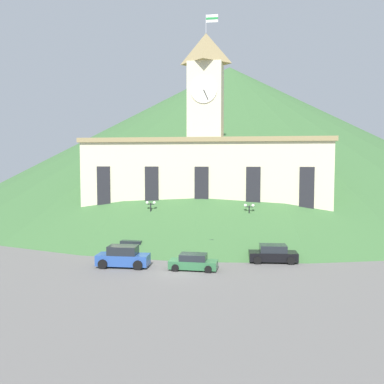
{
  "coord_description": "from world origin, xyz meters",
  "views": [
    {
      "loc": [
        6.94,
        -38.86,
        10.47
      ],
      "look_at": [
        0.0,
        6.64,
        7.04
      ],
      "focal_mm": 40.0,
      "sensor_mm": 36.0,
      "label": 1
    }
  ],
  "objects_px": {
    "street_lamp_center": "(151,213)",
    "car_blue_van": "(123,257)",
    "street_lamp_far_right": "(249,216)",
    "car_gray_pickup": "(202,246)",
    "car_black_suv": "(273,254)",
    "car_red_sedan": "(133,247)",
    "car_green_wagon": "(193,262)"
  },
  "relations": [
    {
      "from": "car_gray_pickup",
      "to": "car_blue_van",
      "type": "height_order",
      "value": "car_blue_van"
    },
    {
      "from": "street_lamp_center",
      "to": "car_gray_pickup",
      "type": "bearing_deg",
      "value": -30.0
    },
    {
      "from": "car_red_sedan",
      "to": "car_green_wagon",
      "type": "xyz_separation_m",
      "value": [
        7.93,
        -6.46,
        0.05
      ]
    },
    {
      "from": "street_lamp_center",
      "to": "car_blue_van",
      "type": "bearing_deg",
      "value": -89.68
    },
    {
      "from": "car_black_suv",
      "to": "car_blue_van",
      "type": "bearing_deg",
      "value": -168.77
    },
    {
      "from": "street_lamp_center",
      "to": "car_green_wagon",
      "type": "height_order",
      "value": "street_lamp_center"
    },
    {
      "from": "street_lamp_center",
      "to": "car_black_suv",
      "type": "relative_size",
      "value": 1.07
    },
    {
      "from": "street_lamp_center",
      "to": "street_lamp_far_right",
      "type": "xyz_separation_m",
      "value": [
        12.11,
        -0.0,
        -0.09
      ]
    },
    {
      "from": "street_lamp_far_right",
      "to": "car_gray_pickup",
      "type": "height_order",
      "value": "street_lamp_far_right"
    },
    {
      "from": "car_red_sedan",
      "to": "street_lamp_center",
      "type": "bearing_deg",
      "value": 82.5
    },
    {
      "from": "car_black_suv",
      "to": "car_green_wagon",
      "type": "height_order",
      "value": "car_black_suv"
    },
    {
      "from": "street_lamp_far_right",
      "to": "car_red_sedan",
      "type": "distance_m",
      "value": 14.27
    },
    {
      "from": "street_lamp_center",
      "to": "car_red_sedan",
      "type": "relative_size",
      "value": 1.2
    },
    {
      "from": "street_lamp_center",
      "to": "car_green_wagon",
      "type": "xyz_separation_m",
      "value": [
        7.06,
        -11.49,
        -3.16
      ]
    },
    {
      "from": "street_lamp_far_right",
      "to": "car_green_wagon",
      "type": "relative_size",
      "value": 1.13
    },
    {
      "from": "car_black_suv",
      "to": "car_red_sedan",
      "type": "bearing_deg",
      "value": 167.26
    },
    {
      "from": "car_red_sedan",
      "to": "street_lamp_far_right",
      "type": "bearing_deg",
      "value": 23.53
    },
    {
      "from": "car_green_wagon",
      "to": "car_blue_van",
      "type": "bearing_deg",
      "value": -179.34
    },
    {
      "from": "street_lamp_far_right",
      "to": "car_blue_van",
      "type": "height_order",
      "value": "street_lamp_far_right"
    },
    {
      "from": "street_lamp_far_right",
      "to": "car_blue_van",
      "type": "distance_m",
      "value": 16.83
    },
    {
      "from": "car_red_sedan",
      "to": "car_green_wagon",
      "type": "height_order",
      "value": "car_green_wagon"
    },
    {
      "from": "car_gray_pickup",
      "to": "car_red_sedan",
      "type": "distance_m",
      "value": 7.88
    },
    {
      "from": "car_blue_van",
      "to": "car_red_sedan",
      "type": "distance_m",
      "value": 6.46
    },
    {
      "from": "car_black_suv",
      "to": "car_green_wagon",
      "type": "bearing_deg",
      "value": -155.49
    },
    {
      "from": "street_lamp_center",
      "to": "car_black_suv",
      "type": "bearing_deg",
      "value": -26.03
    },
    {
      "from": "street_lamp_center",
      "to": "street_lamp_far_right",
      "type": "height_order",
      "value": "street_lamp_center"
    },
    {
      "from": "car_blue_van",
      "to": "street_lamp_center",
      "type": "bearing_deg",
      "value": -91.52
    },
    {
      "from": "street_lamp_center",
      "to": "car_red_sedan",
      "type": "bearing_deg",
      "value": -99.84
    },
    {
      "from": "car_gray_pickup",
      "to": "car_blue_van",
      "type": "bearing_deg",
      "value": 51.61
    },
    {
      "from": "car_red_sedan",
      "to": "car_gray_pickup",
      "type": "bearing_deg",
      "value": 9.81
    },
    {
      "from": "street_lamp_center",
      "to": "car_black_suv",
      "type": "height_order",
      "value": "street_lamp_center"
    },
    {
      "from": "car_red_sedan",
      "to": "car_blue_van",
      "type": "bearing_deg",
      "value": -79.31
    }
  ]
}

